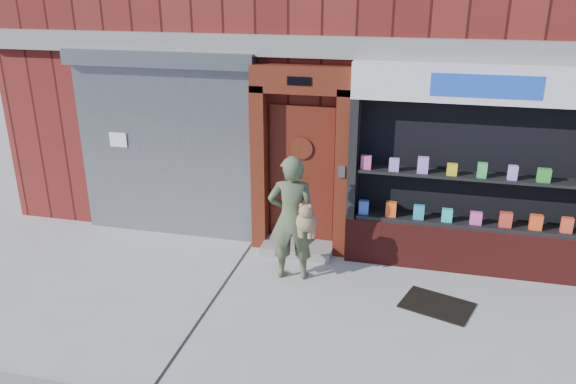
% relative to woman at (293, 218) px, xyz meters
% --- Properties ---
extents(ground, '(80.00, 80.00, 0.00)m').
position_rel_woman_xyz_m(ground, '(0.66, -0.95, -0.92)').
color(ground, '#9E9E99').
rests_on(ground, ground).
extents(shutter_bay, '(3.10, 0.30, 3.04)m').
position_rel_woman_xyz_m(shutter_bay, '(-2.34, 0.98, 0.80)').
color(shutter_bay, gray).
rests_on(shutter_bay, ground).
extents(red_door_bay, '(1.52, 0.58, 2.90)m').
position_rel_woman_xyz_m(red_door_bay, '(-0.09, 0.91, 0.54)').
color(red_door_bay, '#4B180C').
rests_on(red_door_bay, ground).
extents(pharmacy_bay, '(3.50, 0.41, 3.00)m').
position_rel_woman_xyz_m(pharmacy_bay, '(2.41, 0.87, 0.45)').
color(pharmacy_bay, '#5B1A15').
rests_on(pharmacy_bay, ground).
extents(woman, '(0.74, 0.54, 1.83)m').
position_rel_woman_xyz_m(woman, '(0.00, 0.00, 0.00)').
color(woman, '#4C593A').
rests_on(woman, ground).
extents(doormat, '(1.03, 0.86, 0.02)m').
position_rel_woman_xyz_m(doormat, '(2.04, -0.32, -0.91)').
color(doormat, black).
rests_on(doormat, ground).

